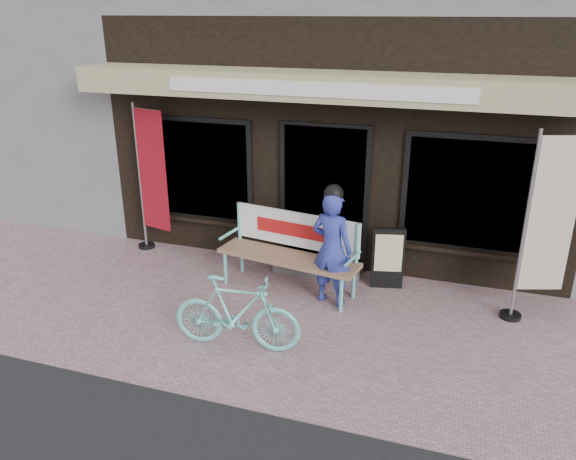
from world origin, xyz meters
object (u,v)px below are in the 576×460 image
(bench, at_px, (291,246))
(person, at_px, (332,247))
(bicycle, at_px, (237,313))
(nobori_cream, at_px, (546,226))
(menu_stand, at_px, (388,258))
(nobori_red, at_px, (151,178))

(bench, distance_m, person, 0.70)
(bicycle, distance_m, nobori_cream, 3.83)
(bench, bearing_deg, nobori_cream, 11.94)
(bench, xyz_separation_m, bicycle, (-0.13, -1.64, -0.18))
(nobori_cream, bearing_deg, person, 171.05)
(bench, relative_size, nobori_cream, 0.84)
(person, height_order, menu_stand, person)
(bicycle, bearing_deg, nobori_red, 41.34)
(bench, height_order, person, person)
(person, bearing_deg, bicycle, -105.04)
(person, relative_size, nobori_red, 0.70)
(person, height_order, nobori_red, nobori_red)
(person, xyz_separation_m, nobori_red, (-3.12, 0.82, 0.41))
(person, distance_m, nobori_cream, 2.60)
(menu_stand, bearing_deg, nobori_cream, -21.10)
(menu_stand, bearing_deg, person, -146.35)
(bench, height_order, nobori_cream, nobori_cream)
(bench, distance_m, nobori_red, 2.62)
(bench, bearing_deg, menu_stand, 27.62)
(person, xyz_separation_m, menu_stand, (0.65, 0.68, -0.36))
(bicycle, bearing_deg, nobori_cream, -67.13)
(person, xyz_separation_m, bicycle, (-0.76, -1.39, -0.36))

